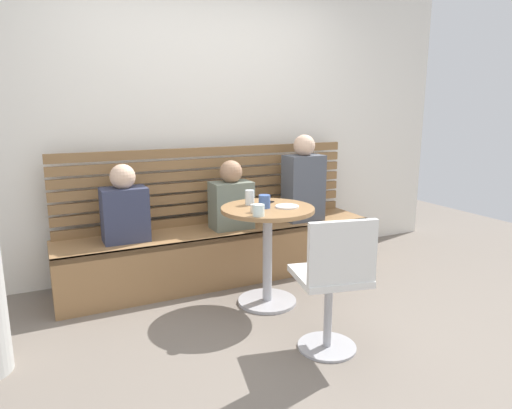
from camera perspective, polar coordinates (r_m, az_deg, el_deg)
ground at (r=3.05m, az=4.69°, el=-16.44°), size 8.00×8.00×0.00m
back_wall at (r=4.17m, az=-6.74°, el=11.99°), size 5.20×0.10×2.90m
booth_bench at (r=3.96m, az=-4.16°, el=-6.07°), size 2.70×0.52×0.44m
booth_backrest at (r=4.04m, az=-5.56°, el=2.44°), size 2.65×0.04×0.67m
cafe_table at (r=3.37m, az=1.44°, el=-4.02°), size 0.68×0.68×0.74m
white_chair at (r=2.74m, az=9.62°, el=-9.30°), size 0.48×0.48×0.85m
person_adult at (r=4.13m, az=5.92°, el=2.76°), size 0.34×0.22×0.77m
person_child_left at (r=3.85m, az=-3.10°, el=0.69°), size 0.34×0.22×0.58m
person_child_middle at (r=3.62m, az=-16.03°, el=-0.40°), size 0.34×0.22×0.59m
cup_glass_short at (r=3.04m, az=0.32°, el=-0.72°), size 0.08×0.08×0.08m
cup_mug_blue at (r=3.29m, az=1.06°, el=0.38°), size 0.08×0.08×0.09m
cup_espresso_small at (r=3.16m, az=-0.17°, el=-0.48°), size 0.06×0.06×0.05m
cup_water_clear at (r=3.39m, az=-0.78°, el=0.88°), size 0.07×0.07×0.11m
plate_small at (r=3.32m, az=3.90°, el=-0.24°), size 0.17×0.17×0.01m
phone_on_table at (r=3.45m, az=1.24°, el=0.23°), size 0.16×0.13×0.01m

